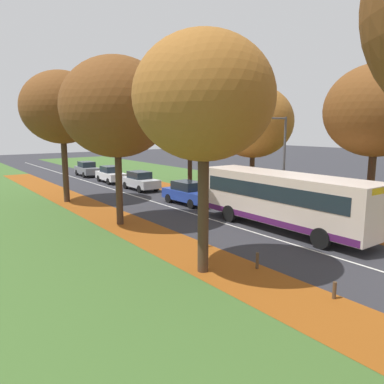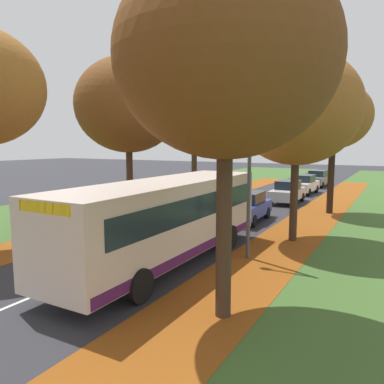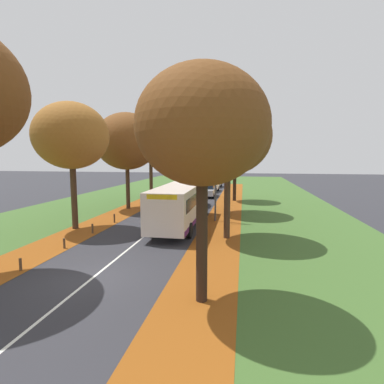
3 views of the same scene
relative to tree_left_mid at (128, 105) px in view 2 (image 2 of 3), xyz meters
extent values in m
cube|color=#3D6028|center=(-4.36, 3.82, -6.43)|extent=(12.00, 90.00, 0.01)
cube|color=#8C4714|center=(0.24, -2.18, -6.42)|extent=(2.80, 60.00, 0.00)
cube|color=#8C4714|center=(9.44, -2.18, -6.42)|extent=(2.80, 60.00, 0.00)
cube|color=silver|center=(4.84, 3.82, -6.43)|extent=(0.12, 80.00, 0.01)
cylinder|color=#422D1E|center=(0.00, 0.00, -4.33)|extent=(0.38, 0.38, 4.21)
ellipsoid|color=brown|center=(0.00, 0.00, 0.01)|extent=(5.96, 5.96, 5.36)
cylinder|color=#422D1E|center=(-0.28, 8.27, -4.10)|extent=(0.42, 0.42, 4.66)
ellipsoid|color=brown|center=(-0.28, 8.27, 0.35)|extent=(5.66, 5.66, 5.09)
cylinder|color=#422D1E|center=(9.99, -8.94, -4.29)|extent=(0.39, 0.39, 4.28)
ellipsoid|color=brown|center=(9.99, -8.94, -0.21)|extent=(5.17, 5.17, 4.66)
cylinder|color=#422D1E|center=(9.65, -0.72, -4.56)|extent=(0.34, 0.34, 3.75)
ellipsoid|color=#935B23|center=(9.65, -0.72, -0.66)|extent=(5.38, 5.38, 4.84)
cylinder|color=black|center=(9.98, 6.99, -4.29)|extent=(0.39, 0.39, 4.29)
ellipsoid|color=#935B23|center=(9.98, 6.99, -0.48)|extent=(4.43, 4.43, 3.99)
cylinder|color=#4C3823|center=(1.30, -6.08, -6.09)|extent=(0.12, 0.12, 0.67)
cylinder|color=#47474C|center=(8.84, -4.16, -3.43)|extent=(0.14, 0.14, 6.00)
cylinder|color=#47474C|center=(8.04, -4.16, -0.53)|extent=(1.60, 0.10, 0.10)
ellipsoid|color=silver|center=(7.24, -4.16, -0.58)|extent=(0.44, 0.28, 0.20)
cube|color=beige|center=(6.52, -6.11, -4.70)|extent=(2.50, 10.40, 2.50)
cube|color=#19232D|center=(6.52, -11.25, -4.35)|extent=(2.30, 0.10, 1.30)
cube|color=#19232D|center=(6.52, -6.11, -4.30)|extent=(2.54, 9.15, 0.80)
cube|color=#4C1951|center=(6.52, -6.11, -5.77)|extent=(2.52, 10.19, 0.32)
cube|color=yellow|center=(6.52, -11.27, -3.63)|extent=(1.75, 0.08, 0.28)
cylinder|color=black|center=(7.71, -9.34, -5.95)|extent=(0.30, 0.96, 0.96)
cylinder|color=black|center=(5.33, -9.34, -5.95)|extent=(0.30, 0.96, 0.96)
cylinder|color=black|center=(7.71, -3.25, -5.95)|extent=(0.30, 0.96, 0.96)
cylinder|color=black|center=(5.33, -3.25, -5.95)|extent=(0.30, 0.96, 0.96)
cube|color=#233D9E|center=(6.37, 2.24, -5.76)|extent=(1.87, 4.27, 0.70)
cube|color=#19232D|center=(6.37, 2.39, -5.11)|extent=(1.53, 2.07, 0.60)
cylinder|color=black|center=(7.21, 0.97, -6.11)|extent=(0.25, 0.65, 0.64)
cylinder|color=black|center=(5.64, 0.91, -6.11)|extent=(0.25, 0.65, 0.64)
cylinder|color=black|center=(7.10, 3.57, -6.11)|extent=(0.25, 0.65, 0.64)
cylinder|color=black|center=(5.54, 3.51, -6.11)|extent=(0.25, 0.65, 0.64)
cube|color=#B7BABF|center=(6.62, 9.72, -5.76)|extent=(1.71, 4.20, 0.70)
cube|color=#19232D|center=(6.62, 9.87, -5.11)|extent=(1.45, 2.02, 0.60)
cylinder|color=black|center=(7.41, 8.42, -6.11)|extent=(0.22, 0.64, 0.64)
cylinder|color=black|center=(5.84, 8.42, -6.11)|extent=(0.22, 0.64, 0.64)
cylinder|color=black|center=(7.40, 11.03, -6.11)|extent=(0.22, 0.64, 0.64)
cylinder|color=black|center=(5.83, 11.02, -6.11)|extent=(0.22, 0.64, 0.64)
cube|color=silver|center=(6.49, 15.49, -5.76)|extent=(1.88, 4.27, 0.70)
cube|color=#19232D|center=(6.50, 15.64, -5.11)|extent=(1.53, 2.08, 0.60)
cylinder|color=black|center=(7.22, 14.16, -6.11)|extent=(0.25, 0.65, 0.64)
cylinder|color=black|center=(5.65, 14.23, -6.11)|extent=(0.25, 0.65, 0.64)
cylinder|color=black|center=(7.33, 16.76, -6.11)|extent=(0.25, 0.65, 0.64)
cylinder|color=black|center=(5.76, 16.83, -6.11)|extent=(0.25, 0.65, 0.64)
cube|color=slate|center=(6.45, 21.75, -5.76)|extent=(1.91, 4.28, 0.70)
cube|color=#19232D|center=(6.46, 21.90, -5.11)|extent=(1.54, 2.08, 0.60)
cylinder|color=black|center=(7.17, 20.41, -6.11)|extent=(0.25, 0.65, 0.64)
cylinder|color=black|center=(5.61, 20.49, -6.11)|extent=(0.25, 0.65, 0.64)
cylinder|color=black|center=(7.30, 23.01, -6.11)|extent=(0.25, 0.65, 0.64)
cylinder|color=black|center=(5.74, 23.09, -6.11)|extent=(0.25, 0.65, 0.64)
camera|label=1|loc=(-8.92, -18.88, -1.08)|focal=35.00mm
camera|label=2|loc=(13.64, -17.06, -2.17)|focal=35.00mm
camera|label=3|loc=(10.95, -27.16, -1.39)|focal=28.00mm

